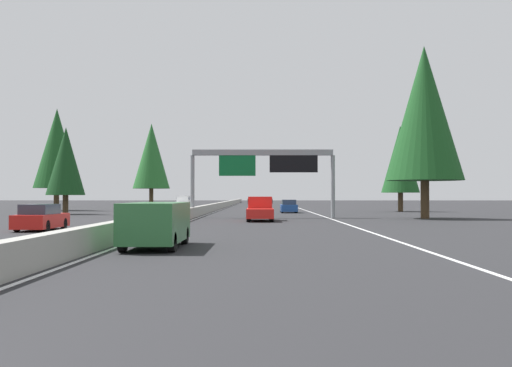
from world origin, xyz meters
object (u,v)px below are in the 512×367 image
Objects in this scene: sign_gantry_overhead at (265,164)px; conifer_left_mid at (57,148)px; pickup_distant_a at (260,209)px; oncoming_near at (183,202)px; oncoming_far at (41,218)px; conifer_right_near at (424,113)px; minivan_far_right at (156,222)px; sedan_mid_left at (258,202)px; conifer_left_far at (151,156)px; sedan_far_center at (289,207)px; conifer_right_mid at (400,159)px; conifer_left_near at (66,161)px.

conifer_left_mid reaches higher than sign_gantry_overhead.
pickup_distant_a is 1.00× the size of oncoming_near.
conifer_right_near reaches higher than oncoming_far.
conifer_right_near is at bearing -32.72° from minivan_far_right.
sign_gantry_overhead is 7.16m from pickup_distant_a.
conifer_left_far is at bearing 128.63° from sedan_mid_left.
oncoming_far is at bearing 154.96° from sedan_far_center.
oncoming_far is at bearing 135.43° from pickup_distant_a.
conifer_right_near is (-63.79, -14.38, 8.23)m from sedan_mid_left.
sign_gantry_overhead is 0.87× the size of conifer_right_near.
sedan_mid_left is 0.42× the size of conifer_right_mid.
conifer_right_near reaches higher than conifer_left_far.
sedan_mid_left is 0.79× the size of oncoming_near.
conifer_left_near is 0.68× the size of conifer_left_mid.
oncoming_far is (-80.50, 11.81, 0.00)m from sedan_mid_left.
conifer_right_mid is at bearing -128.34° from conifer_left_far.
oncoming_far is at bearing -174.70° from conifer_left_far.
conifer_left_near is at bearing 22.86° from minivan_far_right.
oncoming_far is 0.42× the size of conifer_right_mid.
sign_gantry_overhead reaches higher than pickup_distant_a.
conifer_right_mid is 43.51m from conifer_left_mid.
conifer_right_mid reaches higher than minivan_far_right.
oncoming_near is (45.08, 11.94, 0.00)m from pickup_distant_a.
sign_gantry_overhead is at bearing -132.11° from conifer_left_mid.
minivan_far_right reaches higher than sedan_far_center.
pickup_distant_a is 1.27× the size of oncoming_far.
sedan_mid_left is at bearing -34.30° from conifer_left_mid.
conifer_right_near is at bearing 32.30° from oncoming_near.
oncoming_far is (-12.48, 12.30, -0.23)m from pickup_distant_a.
conifer_left_near is at bearing 103.69° from sedan_far_center.
conifer_left_far is at bearing -142.91° from oncoming_near.
sedan_far_center is 47.44m from sedan_mid_left.
conifer_right_near is (4.22, -13.89, 7.99)m from pickup_distant_a.
conifer_left_far is (66.16, 6.13, 7.91)m from oncoming_far.
conifer_left_far reaches higher than minivan_far_right.
pickup_distant_a reaches higher than minivan_far_right.
minivan_far_right is 53.62m from conifer_right_mid.
conifer_left_mid reaches higher than sedan_mid_left.
conifer_right_near reaches higher than minivan_far_right.
minivan_far_right is 1.14× the size of sedan_far_center.
conifer_left_mid is (4.47, 43.25, 1.71)m from conifer_right_mid.
sedan_mid_left is 1.00× the size of oncoming_far.
pickup_distant_a is at bearing 106.91° from conifer_right_near.
oncoming_far is 66.91m from conifer_left_far.
sedan_mid_left is 65.90m from conifer_right_near.
oncoming_near reaches higher than minivan_far_right.
conifer_right_mid is (25.69, -16.94, 5.40)m from pickup_distant_a.
conifer_right_near is at bearing -73.09° from pickup_distant_a.
conifer_left_far is (23.50, -7.87, 0.56)m from conifer_left_mid.
conifer_right_near is at bearing 122.53° from oncoming_far.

